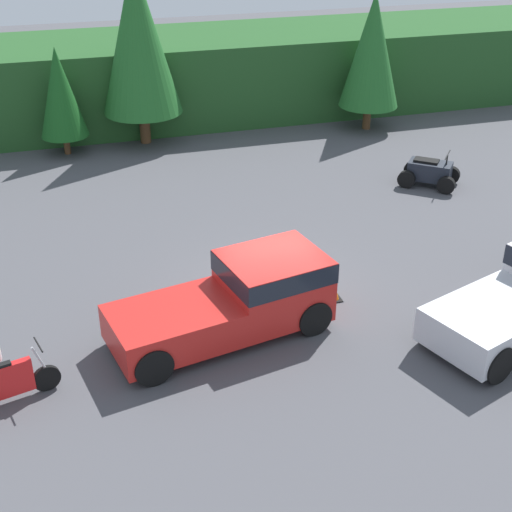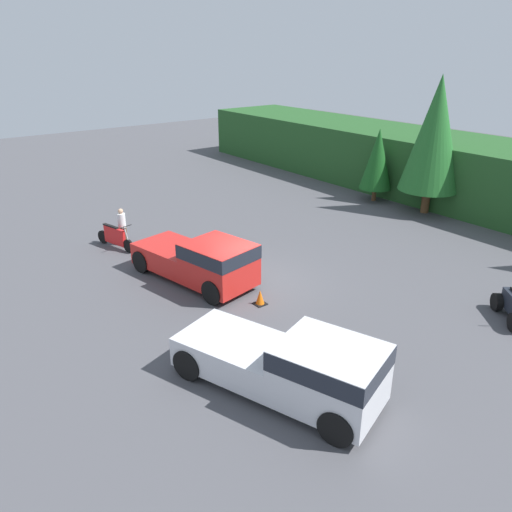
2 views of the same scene
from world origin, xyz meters
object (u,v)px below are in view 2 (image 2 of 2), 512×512
(pickup_truck_second, at_px, (295,365))
(rider_person, at_px, (122,225))
(dirt_bike, at_px, (115,237))
(traffic_cone, at_px, (260,298))
(pickup_truck_red, at_px, (202,260))

(pickup_truck_second, xyz_separation_m, rider_person, (-12.67, 0.86, -0.03))
(dirt_bike, height_order, traffic_cone, dirt_bike)
(pickup_truck_red, xyz_separation_m, traffic_cone, (2.68, 0.69, -0.71))
(pickup_truck_red, relative_size, traffic_cone, 10.02)
(rider_person, height_order, traffic_cone, rider_person)
(pickup_truck_second, bearing_deg, traffic_cone, 133.08)
(dirt_bike, distance_m, traffic_cone, 8.32)
(dirt_bike, bearing_deg, pickup_truck_red, -2.24)
(pickup_truck_red, relative_size, pickup_truck_second, 0.94)
(pickup_truck_red, distance_m, pickup_truck_second, 7.32)
(pickup_truck_red, distance_m, traffic_cone, 2.85)
(pickup_truck_red, bearing_deg, dirt_bike, -178.71)
(pickup_truck_red, distance_m, dirt_bike, 5.58)
(pickup_truck_second, height_order, rider_person, pickup_truck_second)
(dirt_bike, bearing_deg, pickup_truck_second, -16.90)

